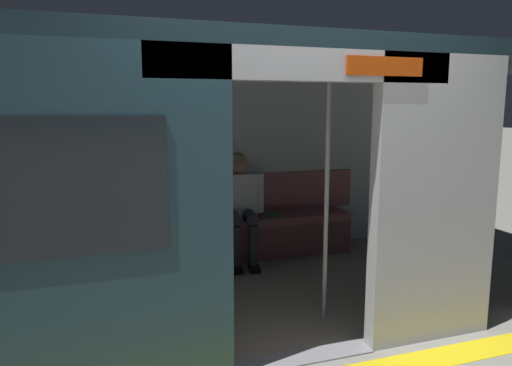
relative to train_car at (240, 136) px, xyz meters
The scene contains 8 objects.
ground_plane 1.88m from the train_car, 93.28° to the left, with size 60.00×60.00×0.00m, color gray.
train_car is the anchor object (origin of this frame).
bench_seat 1.49m from the train_car, 93.90° to the right, with size 3.09×0.44×0.48m.
person_seated 1.26m from the train_car, 106.72° to the right, with size 0.55×0.71×1.20m.
handbag 1.39m from the train_car, 80.34° to the right, with size 0.26×0.15×0.17m.
book 1.60m from the train_car, 123.65° to the right, with size 0.15×0.22×0.03m, color #33723F.
grab_pole_door 0.92m from the train_car, 62.18° to the left, with size 0.04×0.04×2.04m, color silver.
grab_pole_far 0.93m from the train_car, 128.82° to the left, with size 0.04×0.04×2.04m, color silver.
Camera 1 is at (1.30, 2.81, 1.71)m, focal length 33.90 mm.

